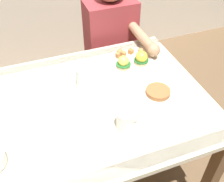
{
  "coord_description": "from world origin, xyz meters",
  "views": [
    {
      "loc": [
        -0.22,
        -0.93,
        1.68
      ],
      "look_at": [
        0.13,
        0.0,
        0.78
      ],
      "focal_mm": 43.39,
      "sensor_mm": 36.0,
      "label": 1
    }
  ],
  "objects": [
    {
      "name": "fork",
      "position": [
        -0.19,
        -0.31,
        0.74
      ],
      "size": [
        0.15,
        0.08,
        0.0
      ],
      "color": "silver",
      "rests_on": "dining_table"
    },
    {
      "name": "coffee_mug",
      "position": [
        0.12,
        -0.21,
        0.79
      ],
      "size": [
        0.11,
        0.08,
        0.09
      ],
      "color": "white",
      "rests_on": "dining_table"
    },
    {
      "name": "eggs_benedict_plate",
      "position": [
        0.33,
        0.21,
        0.76
      ],
      "size": [
        0.27,
        0.27,
        0.09
      ],
      "color": "white",
      "rests_on": "dining_table"
    },
    {
      "name": "side_plate",
      "position": [
        0.35,
        -0.07,
        0.75
      ],
      "size": [
        0.2,
        0.2,
        0.04
      ],
      "color": "white",
      "rests_on": "dining_table"
    },
    {
      "name": "dining_table",
      "position": [
        0.0,
        0.0,
        0.63
      ],
      "size": [
        1.2,
        0.9,
        0.74
      ],
      "color": "beige",
      "rests_on": "ground_plane"
    },
    {
      "name": "ground_plane",
      "position": [
        0.0,
        0.0,
        0.0
      ],
      "size": [
        6.0,
        6.0,
        0.0
      ],
      "primitive_type": "plane",
      "color": "brown"
    },
    {
      "name": "water_glass_near",
      "position": [
        0.02,
        0.13,
        0.79
      ],
      "size": [
        0.07,
        0.07,
        0.11
      ],
      "color": "silver",
      "rests_on": "dining_table"
    },
    {
      "name": "diner_person",
      "position": [
        0.36,
        0.6,
        0.65
      ],
      "size": [
        0.34,
        0.54,
        1.14
      ],
      "color": "#33333D",
      "rests_on": "ground_plane"
    }
  ]
}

